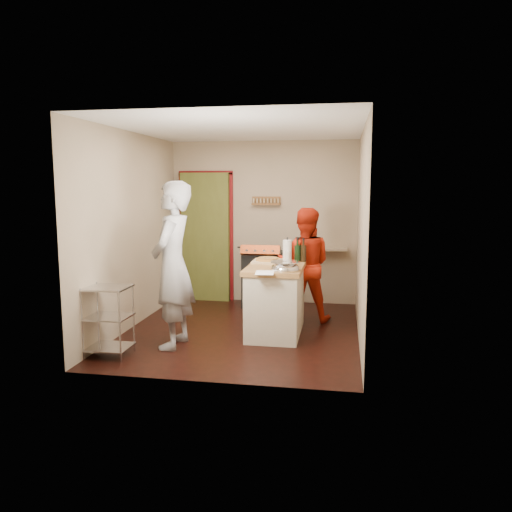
{
  "coord_description": "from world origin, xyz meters",
  "views": [
    {
      "loc": [
        1.27,
        -6.24,
        1.9
      ],
      "look_at": [
        0.18,
        0.0,
        1.0
      ],
      "focal_mm": 35.0,
      "sensor_mm": 36.0,
      "label": 1
    }
  ],
  "objects_px": {
    "stove": "(263,278)",
    "island": "(276,297)",
    "person_stripe": "(173,265)",
    "person_red": "(304,265)",
    "wire_shelving": "(108,318)"
  },
  "relations": [
    {
      "from": "stove",
      "to": "island",
      "type": "bearing_deg",
      "value": -74.34
    },
    {
      "from": "stove",
      "to": "person_red",
      "type": "height_order",
      "value": "person_red"
    },
    {
      "from": "stove",
      "to": "island",
      "type": "height_order",
      "value": "island"
    },
    {
      "from": "island",
      "to": "wire_shelving",
      "type": "bearing_deg",
      "value": -145.66
    },
    {
      "from": "stove",
      "to": "wire_shelving",
      "type": "relative_size",
      "value": 1.26
    },
    {
      "from": "stove",
      "to": "wire_shelving",
      "type": "distance_m",
      "value": 2.94
    },
    {
      "from": "stove",
      "to": "person_stripe",
      "type": "height_order",
      "value": "person_stripe"
    },
    {
      "from": "island",
      "to": "person_red",
      "type": "bearing_deg",
      "value": 66.17
    },
    {
      "from": "stove",
      "to": "island",
      "type": "xyz_separation_m",
      "value": [
        0.4,
        -1.44,
        0.02
      ]
    },
    {
      "from": "stove",
      "to": "person_stripe",
      "type": "xyz_separation_m",
      "value": [
        -0.72,
        -2.17,
        0.53
      ]
    },
    {
      "from": "wire_shelving",
      "to": "person_red",
      "type": "distance_m",
      "value": 2.79
    },
    {
      "from": "person_stripe",
      "to": "person_red",
      "type": "xyz_separation_m",
      "value": [
        1.43,
        1.42,
        -0.18
      ]
    },
    {
      "from": "wire_shelving",
      "to": "island",
      "type": "height_order",
      "value": "island"
    },
    {
      "from": "island",
      "to": "person_stripe",
      "type": "bearing_deg",
      "value": -146.98
    },
    {
      "from": "wire_shelving",
      "to": "person_red",
      "type": "height_order",
      "value": "person_red"
    }
  ]
}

